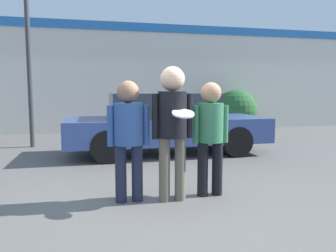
% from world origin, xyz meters
% --- Properties ---
extents(ground_plane, '(56.00, 56.00, 0.00)m').
position_xyz_m(ground_plane, '(0.00, 0.00, 0.00)').
color(ground_plane, '#5B5956').
extents(storefront_building, '(24.00, 0.22, 3.92)m').
position_xyz_m(storefront_building, '(0.00, 7.99, 1.99)').
color(storefront_building, silver).
rests_on(storefront_building, ground).
extents(person_left, '(0.56, 0.39, 1.63)m').
position_xyz_m(person_left, '(-0.42, 0.22, 0.97)').
color(person_left, '#1E2338').
rests_on(person_left, ground).
extents(person_middle_with_frisbee, '(0.55, 0.61, 1.81)m').
position_xyz_m(person_middle_with_frisbee, '(0.16, 0.12, 1.10)').
color(person_middle_with_frisbee, '#665B4C').
rests_on(person_middle_with_frisbee, ground).
extents(person_right, '(0.53, 0.36, 1.61)m').
position_xyz_m(person_right, '(0.73, 0.22, 0.95)').
color(person_right, black).
rests_on(person_right, ground).
extents(parked_car_near, '(4.66, 1.85, 1.43)m').
position_xyz_m(parked_car_near, '(0.82, 3.47, 0.73)').
color(parked_car_near, '#334784').
rests_on(parked_car_near, ground).
extents(street_lamp, '(1.12, 0.35, 6.15)m').
position_xyz_m(street_lamp, '(-2.27, 5.12, 3.72)').
color(street_lamp, '#38383D').
rests_on(street_lamp, ground).
extents(shrub, '(1.53, 1.53, 1.53)m').
position_xyz_m(shrub, '(4.29, 7.03, 0.77)').
color(shrub, '#285B2D').
rests_on(shrub, ground).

